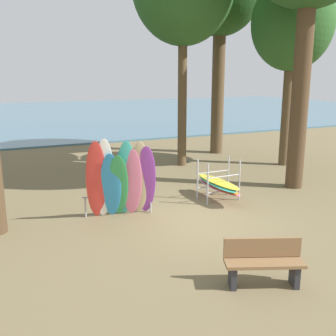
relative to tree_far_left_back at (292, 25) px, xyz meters
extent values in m
plane|color=brown|center=(-6.59, -4.25, -5.62)|extent=(80.00, 80.00, 0.00)
cube|color=#477084|center=(-6.59, 26.41, -5.57)|extent=(80.00, 36.00, 0.10)
cylinder|color=#4C3823|center=(-2.00, -2.84, -2.22)|extent=(0.56, 0.56, 6.80)
cylinder|color=brown|center=(-3.92, 1.75, -2.70)|extent=(0.36, 0.36, 5.83)
cylinder|color=brown|center=(0.00, 0.00, -3.28)|extent=(0.40, 0.40, 4.67)
ellipsoid|color=#285623|center=(0.00, 0.00, 0.06)|extent=(3.20, 3.20, 3.68)
cylinder|color=brown|center=(-1.14, 3.50, -2.42)|extent=(0.59, 0.59, 6.41)
ellipsoid|color=red|center=(-8.88, -3.21, -4.53)|extent=(0.69, 0.90, 2.17)
ellipsoid|color=white|center=(-8.70, -3.23, -4.51)|extent=(0.62, 0.85, 2.21)
ellipsoid|color=#2D8ED1|center=(-8.51, -3.26, -4.69)|extent=(0.73, 0.88, 1.84)
ellipsoid|color=#339E56|center=(-8.33, -3.29, -4.72)|extent=(0.73, 0.95, 1.80)
ellipsoid|color=#38B2AD|center=(-8.15, -3.31, -4.55)|extent=(0.67, 0.93, 2.14)
ellipsoid|color=pink|center=(-7.97, -3.34, -4.66)|extent=(0.69, 0.83, 1.92)
ellipsoid|color=#C6B289|center=(-7.78, -3.37, -4.56)|extent=(0.71, 0.89, 2.11)
ellipsoid|color=purple|center=(-7.60, -3.39, -4.63)|extent=(0.75, 0.92, 1.98)
cylinder|color=#9EA0A5|center=(-9.09, -2.79, -5.34)|extent=(0.04, 0.04, 0.55)
cylinder|color=#9EA0A5|center=(-7.39, -3.18, -5.34)|extent=(0.04, 0.04, 0.55)
cylinder|color=#9EA0A5|center=(-8.24, -2.99, -5.07)|extent=(1.88, 0.47, 0.04)
cylinder|color=#9EA0A5|center=(-5.64, -3.27, -4.99)|extent=(0.05, 0.05, 1.25)
cylinder|color=#9EA0A5|center=(-4.54, -3.27, -4.99)|extent=(0.05, 0.05, 1.25)
cylinder|color=#9EA0A5|center=(-5.64, -2.67, -4.99)|extent=(0.05, 0.05, 1.25)
cylinder|color=#9EA0A5|center=(-4.54, -2.67, -4.99)|extent=(0.05, 0.05, 1.25)
cylinder|color=#9EA0A5|center=(-5.09, -3.27, -5.27)|extent=(1.10, 0.04, 0.04)
cylinder|color=#9EA0A5|center=(-5.09, -3.27, -4.82)|extent=(1.10, 0.04, 0.04)
cylinder|color=#9EA0A5|center=(-5.09, -2.67, -5.27)|extent=(1.10, 0.04, 0.04)
cylinder|color=#9EA0A5|center=(-5.09, -2.67, -4.82)|extent=(1.10, 0.04, 0.04)
ellipsoid|color=pink|center=(-5.08, -2.97, -5.22)|extent=(0.56, 2.11, 0.06)
ellipsoid|color=orange|center=(-5.05, -2.97, -5.16)|extent=(0.66, 2.13, 0.06)
ellipsoid|color=#38B2AD|center=(-5.14, -2.97, -5.10)|extent=(0.62, 2.13, 0.06)
ellipsoid|color=yellow|center=(-5.11, -2.97, -5.04)|extent=(0.53, 2.11, 0.06)
cube|color=#2D2D33|center=(-7.58, -7.43, -5.41)|extent=(0.22, 0.33, 0.42)
cube|color=#2D2D33|center=(-6.54, -7.87, -5.41)|extent=(0.22, 0.33, 0.42)
cube|color=olive|center=(-7.06, -7.65, -5.17)|extent=(1.45, 0.91, 0.06)
cube|color=olive|center=(-6.99, -7.48, -4.95)|extent=(1.31, 0.60, 0.36)
camera|label=1|loc=(-11.32, -12.74, -1.93)|focal=42.29mm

